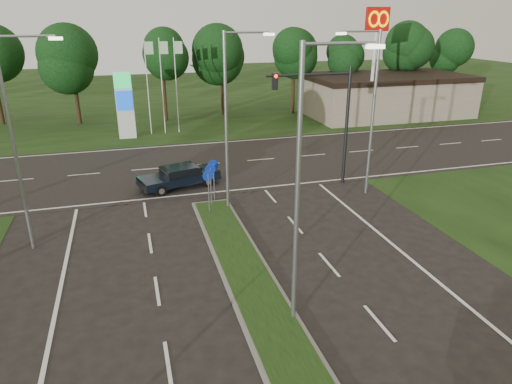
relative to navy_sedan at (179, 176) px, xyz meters
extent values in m
cube|color=black|center=(1.27, 34.99, -0.68)|extent=(160.00, 50.00, 0.02)
cube|color=black|center=(1.27, 3.99, -0.68)|extent=(160.00, 12.00, 0.02)
cube|color=slate|center=(1.27, -16.01, -0.62)|extent=(2.00, 26.00, 0.12)
cube|color=gray|center=(23.27, 15.99, 1.32)|extent=(16.00, 9.00, 4.00)
cylinder|color=gray|center=(2.07, -14.01, 3.82)|extent=(0.16, 0.16, 9.00)
cylinder|color=gray|center=(3.17, -14.01, 8.22)|extent=(2.20, 0.10, 0.10)
cube|color=#FFF2CC|center=(4.27, -14.01, 8.12)|extent=(0.50, 0.22, 0.12)
cylinder|color=gray|center=(2.07, -4.01, 3.82)|extent=(0.16, 0.16, 9.00)
cylinder|color=gray|center=(3.17, -4.01, 8.22)|extent=(2.20, 0.10, 0.10)
cube|color=#FFF2CC|center=(4.27, -4.01, 8.12)|extent=(0.50, 0.22, 0.12)
cylinder|color=gray|center=(-7.23, -6.01, 3.82)|extent=(0.16, 0.16, 9.00)
cylinder|color=gray|center=(-6.13, -6.01, 8.22)|extent=(2.20, 0.10, 0.10)
cube|color=#FFF2CC|center=(-5.03, -6.01, 8.12)|extent=(0.50, 0.22, 0.12)
cylinder|color=gray|center=(10.27, -4.01, 3.82)|extent=(0.16, 0.16, 9.00)
cylinder|color=gray|center=(9.17, -4.01, 8.22)|extent=(2.20, 0.10, 0.10)
cube|color=#FFF2CC|center=(8.07, -4.01, 8.12)|extent=(0.50, 0.22, 0.12)
cylinder|color=black|center=(9.77, -2.01, 2.82)|extent=(0.20, 0.20, 7.00)
cylinder|color=black|center=(7.27, -2.01, 5.92)|extent=(5.00, 0.14, 0.14)
cube|color=black|center=(5.27, -2.01, 5.62)|extent=(0.28, 0.28, 0.90)
sphere|color=#FF190C|center=(5.27, -2.19, 5.92)|extent=(0.20, 0.20, 0.20)
cylinder|color=gray|center=(0.97, -4.51, 0.42)|extent=(0.06, 0.06, 2.20)
cylinder|color=#0C26A5|center=(0.97, -4.51, 1.42)|extent=(0.56, 0.04, 0.56)
cylinder|color=gray|center=(1.27, -3.51, 0.42)|extent=(0.06, 0.06, 2.20)
cylinder|color=#0C26A5|center=(1.27, -3.51, 1.42)|extent=(0.56, 0.04, 0.56)
cylinder|color=gray|center=(1.57, -2.81, 0.42)|extent=(0.06, 0.06, 2.20)
cylinder|color=#0C26A5|center=(1.57, -2.81, 1.42)|extent=(0.56, 0.04, 0.56)
cube|color=silver|center=(-2.73, 12.99, 2.32)|extent=(1.40, 0.30, 6.00)
cube|color=#0CA53F|center=(-2.73, 12.81, 4.12)|extent=(1.30, 0.08, 1.20)
cube|color=#0C3FBF|center=(-2.73, 12.81, 2.52)|extent=(1.30, 0.08, 1.60)
cylinder|color=silver|center=(-0.73, 13.99, 3.32)|extent=(0.08, 0.08, 8.00)
cube|color=#B2D8B2|center=(-0.38, 13.99, 6.52)|extent=(0.70, 0.02, 1.00)
cylinder|color=silver|center=(0.47, 13.99, 3.32)|extent=(0.08, 0.08, 8.00)
cube|color=#B2D8B2|center=(0.82, 13.99, 6.52)|extent=(0.70, 0.02, 1.00)
cylinder|color=silver|center=(1.67, 13.99, 3.32)|extent=(0.08, 0.08, 8.00)
cube|color=#B2D8B2|center=(2.02, 13.99, 6.52)|extent=(0.70, 0.02, 1.00)
cylinder|color=silver|center=(19.27, 11.99, 4.32)|extent=(0.30, 0.30, 10.00)
cube|color=#BF0C07|center=(19.27, 11.99, 8.72)|extent=(2.20, 0.35, 2.00)
torus|color=#FFC600|center=(18.82, 11.77, 8.72)|extent=(1.06, 0.16, 1.06)
torus|color=#FFC600|center=(19.72, 11.77, 8.72)|extent=(1.06, 0.16, 1.06)
cylinder|color=black|center=(1.27, 19.99, 1.52)|extent=(0.36, 0.36, 4.40)
sphere|color=black|center=(1.27, 19.99, 5.82)|extent=(6.00, 6.00, 6.00)
sphere|color=black|center=(1.57, 19.79, 6.82)|extent=(4.80, 4.80, 4.80)
cube|color=black|center=(-0.02, -0.01, -0.10)|extent=(4.97, 3.09, 0.47)
cube|color=black|center=(0.07, 0.02, 0.35)|extent=(2.40, 2.10, 0.44)
cube|color=black|center=(0.07, 0.02, 0.57)|extent=(2.02, 1.91, 0.04)
cylinder|color=black|center=(-1.21, -1.24, -0.36)|extent=(0.68, 0.38, 0.65)
cylinder|color=black|center=(-1.68, 0.42, -0.36)|extent=(0.68, 0.38, 0.65)
cylinder|color=black|center=(1.64, -0.43, -0.36)|extent=(0.68, 0.38, 0.65)
cylinder|color=black|center=(1.16, 1.23, -0.36)|extent=(0.68, 0.38, 0.65)
camera|label=1|loc=(-2.68, -26.04, 8.90)|focal=32.00mm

